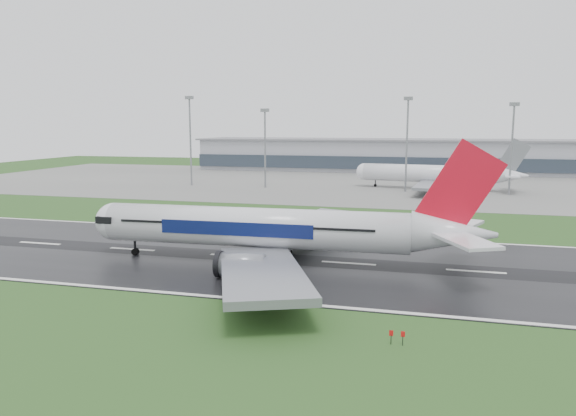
# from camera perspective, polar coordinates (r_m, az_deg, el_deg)

# --- Properties ---
(ground) EXTENTS (520.00, 520.00, 0.00)m
(ground) POSITION_cam_1_polar(r_m,az_deg,el_deg) (88.87, 19.45, -6.47)
(ground) COLOR #214519
(ground) RESTS_ON ground
(runway) EXTENTS (400.00, 45.00, 0.10)m
(runway) POSITION_cam_1_polar(r_m,az_deg,el_deg) (88.86, 19.45, -6.43)
(runway) COLOR black
(runway) RESTS_ON ground
(apron) EXTENTS (400.00, 130.00, 0.08)m
(apron) POSITION_cam_1_polar(r_m,az_deg,el_deg) (211.90, 16.68, 2.36)
(apron) COLOR slate
(apron) RESTS_ON ground
(terminal) EXTENTS (240.00, 36.00, 15.00)m
(terminal) POSITION_cam_1_polar(r_m,az_deg,el_deg) (271.07, 16.31, 5.30)
(terminal) COLOR #93949E
(terminal) RESTS_ON ground
(main_airliner) EXTENTS (68.96, 65.89, 19.72)m
(main_airliner) POSITION_cam_1_polar(r_m,az_deg,el_deg) (86.67, -0.68, 0.40)
(main_airliner) COLOR silver
(main_airliner) RESTS_ON runway
(parked_airliner) EXTENTS (65.74, 62.10, 17.55)m
(parked_airliner) POSITION_cam_1_polar(r_m,az_deg,el_deg) (196.31, 15.45, 4.51)
(parked_airliner) COLOR silver
(parked_airliner) RESTS_ON apron
(floodmast_0) EXTENTS (0.64, 0.64, 32.10)m
(floodmast_0) POSITION_cam_1_polar(r_m,az_deg,el_deg) (204.55, -10.38, 6.86)
(floodmast_0) COLOR gray
(floodmast_0) RESTS_ON ground
(floodmast_1) EXTENTS (0.64, 0.64, 27.30)m
(floodmast_1) POSITION_cam_1_polar(r_m,az_deg,el_deg) (194.19, -2.46, 6.19)
(floodmast_1) COLOR gray
(floodmast_1) RESTS_ON ground
(floodmast_2) EXTENTS (0.64, 0.64, 30.83)m
(floodmast_2) POSITION_cam_1_polar(r_m,az_deg,el_deg) (185.78, 12.57, 6.41)
(floodmast_2) COLOR gray
(floodmast_2) RESTS_ON ground
(floodmast_3) EXTENTS (0.64, 0.64, 28.64)m
(floodmast_3) POSITION_cam_1_polar(r_m,az_deg,el_deg) (187.60, 22.77, 5.62)
(floodmast_3) COLOR gray
(floodmast_3) RESTS_ON ground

